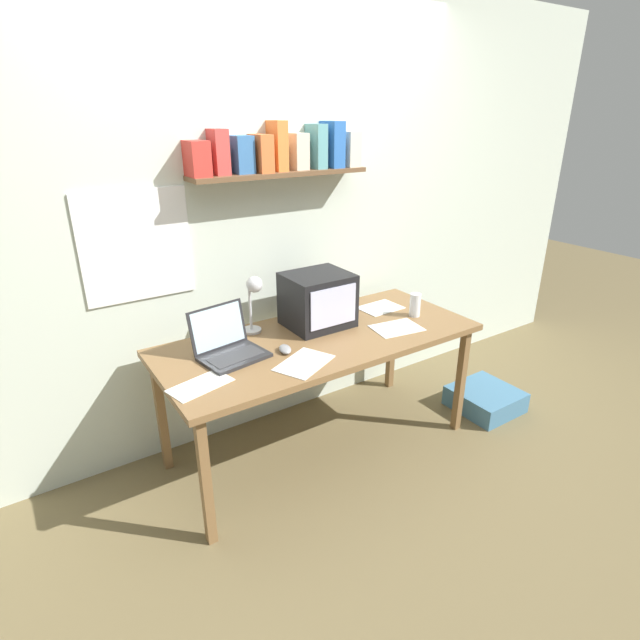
# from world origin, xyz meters

# --- Properties ---
(ground_plane) EXTENTS (12.00, 12.00, 0.00)m
(ground_plane) POSITION_xyz_m (0.00, 0.00, 0.00)
(ground_plane) COLOR brown
(back_wall) EXTENTS (5.60, 0.24, 2.60)m
(back_wall) POSITION_xyz_m (-0.00, 0.50, 1.31)
(back_wall) COLOR silver
(back_wall) RESTS_ON ground_plane
(corner_desk) EXTENTS (1.78, 0.77, 0.73)m
(corner_desk) POSITION_xyz_m (0.00, 0.00, 0.67)
(corner_desk) COLOR brown
(corner_desk) RESTS_ON ground_plane
(crt_monitor) EXTENTS (0.36, 0.32, 0.31)m
(crt_monitor) POSITION_xyz_m (0.08, 0.15, 0.88)
(crt_monitor) COLOR black
(crt_monitor) RESTS_ON corner_desk
(laptop) EXTENTS (0.36, 0.32, 0.24)m
(laptop) POSITION_xyz_m (-0.52, 0.08, 0.79)
(laptop) COLOR #232326
(laptop) RESTS_ON corner_desk
(desk_lamp) EXTENTS (0.11, 0.15, 0.34)m
(desk_lamp) POSITION_xyz_m (-0.28, 0.24, 0.96)
(desk_lamp) COLOR silver
(desk_lamp) RESTS_ON corner_desk
(juice_glass) EXTENTS (0.07, 0.07, 0.14)m
(juice_glass) POSITION_xyz_m (0.65, -0.06, 0.79)
(juice_glass) COLOR white
(juice_glass) RESTS_ON corner_desk
(computer_mouse) EXTENTS (0.09, 0.12, 0.03)m
(computer_mouse) POSITION_xyz_m (-0.26, -0.06, 0.75)
(computer_mouse) COLOR gray
(computer_mouse) RESTS_ON corner_desk
(open_notebook) EXTENTS (0.30, 0.24, 0.00)m
(open_notebook) POSITION_xyz_m (0.43, -0.15, 0.73)
(open_notebook) COLOR white
(open_notebook) RESTS_ON corner_desk
(printed_handout) EXTENTS (0.31, 0.21, 0.00)m
(printed_handout) POSITION_xyz_m (-0.75, -0.15, 0.73)
(printed_handout) COLOR white
(printed_handout) RESTS_ON corner_desk
(loose_paper_near_laptop) EXTENTS (0.35, 0.30, 0.00)m
(loose_paper_near_laptop) POSITION_xyz_m (-0.24, -0.22, 0.73)
(loose_paper_near_laptop) COLOR white
(loose_paper_near_laptop) RESTS_ON corner_desk
(loose_paper_near_monitor) EXTENTS (0.27, 0.20, 0.00)m
(loose_paper_near_monitor) POSITION_xyz_m (0.56, 0.15, 0.73)
(loose_paper_near_monitor) COLOR white
(loose_paper_near_monitor) RESTS_ON corner_desk
(floor_cushion) EXTENTS (0.40, 0.40, 0.14)m
(floor_cushion) POSITION_xyz_m (1.17, -0.27, 0.07)
(floor_cushion) COLOR teal
(floor_cushion) RESTS_ON ground_plane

